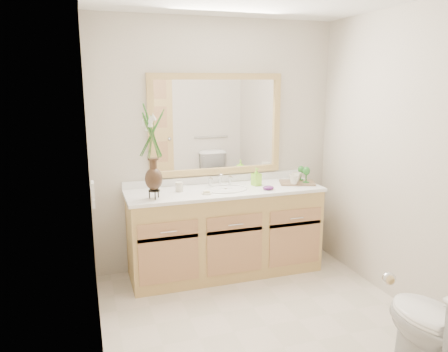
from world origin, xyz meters
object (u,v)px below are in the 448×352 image
object	(u,v)px
tumbler	(179,187)
soap_bottle	(256,178)
flower_vase	(152,142)
tray	(297,183)
toilet	(439,331)

from	to	relation	value
tumbler	soap_bottle	world-z (taller)	soap_bottle
flower_vase	tumbler	xyz separation A→B (m)	(0.26, 0.17, -0.45)
tumbler	soap_bottle	distance (m)	0.76
flower_vase	tumbler	distance (m)	0.54
soap_bottle	tray	xyz separation A→B (m)	(0.41, -0.06, -0.07)
flower_vase	tray	bearing A→B (deg)	4.64
toilet	tumbler	size ratio (longest dim) A/B	8.60
tumbler	tray	size ratio (longest dim) A/B	0.26
toilet	tumbler	world-z (taller)	tumbler
toilet	tray	xyz separation A→B (m)	(0.04, 1.92, 0.47)
toilet	flower_vase	size ratio (longest dim) A/B	1.03
tumbler	flower_vase	bearing A→B (deg)	-146.39
flower_vase	tumbler	size ratio (longest dim) A/B	8.33
toilet	soap_bottle	bearing A→B (deg)	-79.48
soap_bottle	tray	bearing A→B (deg)	-22.63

